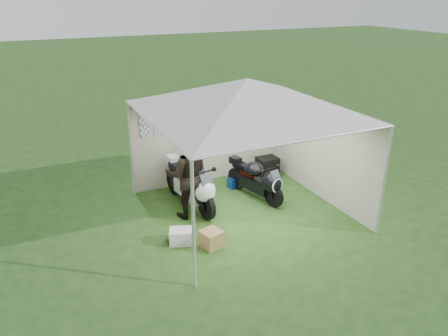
{
  "coord_description": "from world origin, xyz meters",
  "views": [
    {
      "loc": [
        -4.16,
        -7.69,
        4.67
      ],
      "look_at": [
        -0.35,
        0.35,
        0.99
      ],
      "focal_mm": 35.0,
      "sensor_mm": 36.0,
      "label": 1
    }
  ],
  "objects_px": {
    "paddock_stand": "(235,182)",
    "crate_0": "(181,236)",
    "crate_1": "(211,239)",
    "person_blue_jacket": "(196,161)",
    "motorcycle_white": "(192,184)",
    "equipment_box": "(267,167)",
    "person_dark_jacket": "(187,175)",
    "motorcycle_black": "(258,179)",
    "canopy_tent": "(246,99)"
  },
  "relations": [
    {
      "from": "person_blue_jacket",
      "to": "paddock_stand",
      "type": "bearing_deg",
      "value": 109.56
    },
    {
      "from": "canopy_tent",
      "to": "crate_0",
      "type": "height_order",
      "value": "canopy_tent"
    },
    {
      "from": "person_dark_jacket",
      "to": "motorcycle_white",
      "type": "bearing_deg",
      "value": -108.59
    },
    {
      "from": "canopy_tent",
      "to": "paddock_stand",
      "type": "relative_size",
      "value": 16.51
    },
    {
      "from": "equipment_box",
      "to": "person_blue_jacket",
      "type": "bearing_deg",
      "value": -171.93
    },
    {
      "from": "canopy_tent",
      "to": "person_dark_jacket",
      "type": "bearing_deg",
      "value": 163.56
    },
    {
      "from": "canopy_tent",
      "to": "equipment_box",
      "type": "height_order",
      "value": "canopy_tent"
    },
    {
      "from": "paddock_stand",
      "to": "crate_1",
      "type": "relative_size",
      "value": 0.92
    },
    {
      "from": "crate_0",
      "to": "crate_1",
      "type": "distance_m",
      "value": 0.61
    },
    {
      "from": "paddock_stand",
      "to": "equipment_box",
      "type": "bearing_deg",
      "value": 12.61
    },
    {
      "from": "paddock_stand",
      "to": "equipment_box",
      "type": "distance_m",
      "value": 1.13
    },
    {
      "from": "canopy_tent",
      "to": "person_blue_jacket",
      "type": "distance_m",
      "value": 2.14
    },
    {
      "from": "motorcycle_black",
      "to": "person_blue_jacket",
      "type": "distance_m",
      "value": 1.52
    },
    {
      "from": "canopy_tent",
      "to": "person_dark_jacket",
      "type": "distance_m",
      "value": 2.04
    },
    {
      "from": "motorcycle_black",
      "to": "person_dark_jacket",
      "type": "height_order",
      "value": "person_dark_jacket"
    },
    {
      "from": "equipment_box",
      "to": "crate_1",
      "type": "relative_size",
      "value": 1.43
    },
    {
      "from": "person_blue_jacket",
      "to": "crate_1",
      "type": "xyz_separation_m",
      "value": [
        -0.58,
        -2.19,
        -0.75
      ]
    },
    {
      "from": "motorcycle_white",
      "to": "person_dark_jacket",
      "type": "relative_size",
      "value": 1.11
    },
    {
      "from": "paddock_stand",
      "to": "crate_1",
      "type": "xyz_separation_m",
      "value": [
        -1.64,
        -2.25,
        0.04
      ]
    },
    {
      "from": "paddock_stand",
      "to": "crate_0",
      "type": "relative_size",
      "value": 0.78
    },
    {
      "from": "canopy_tent",
      "to": "motorcycle_white",
      "type": "bearing_deg",
      "value": 146.14
    },
    {
      "from": "canopy_tent",
      "to": "motorcycle_black",
      "type": "relative_size",
      "value": 3.13
    },
    {
      "from": "person_dark_jacket",
      "to": "person_blue_jacket",
      "type": "distance_m",
      "value": 0.98
    },
    {
      "from": "motorcycle_white",
      "to": "motorcycle_black",
      "type": "relative_size",
      "value": 1.19
    },
    {
      "from": "paddock_stand",
      "to": "equipment_box",
      "type": "relative_size",
      "value": 0.64
    },
    {
      "from": "crate_1",
      "to": "crate_0",
      "type": "bearing_deg",
      "value": 143.65
    },
    {
      "from": "motorcycle_black",
      "to": "crate_1",
      "type": "bearing_deg",
      "value": -155.54
    },
    {
      "from": "person_blue_jacket",
      "to": "crate_0",
      "type": "distance_m",
      "value": 2.26
    },
    {
      "from": "crate_1",
      "to": "motorcycle_white",
      "type": "bearing_deg",
      "value": 80.85
    },
    {
      "from": "motorcycle_white",
      "to": "equipment_box",
      "type": "xyz_separation_m",
      "value": [
        2.46,
        0.82,
        -0.32
      ]
    },
    {
      "from": "motorcycle_black",
      "to": "crate_0",
      "type": "height_order",
      "value": "motorcycle_black"
    },
    {
      "from": "paddock_stand",
      "to": "crate_0",
      "type": "bearing_deg",
      "value": -138.47
    },
    {
      "from": "canopy_tent",
      "to": "crate_0",
      "type": "distance_m",
      "value": 3.06
    },
    {
      "from": "canopy_tent",
      "to": "crate_1",
      "type": "relative_size",
      "value": 15.22
    },
    {
      "from": "person_blue_jacket",
      "to": "equipment_box",
      "type": "distance_m",
      "value": 2.27
    },
    {
      "from": "canopy_tent",
      "to": "paddock_stand",
      "type": "xyz_separation_m",
      "value": [
        0.38,
        1.24,
        -2.45
      ]
    },
    {
      "from": "crate_1",
      "to": "motorcycle_black",
      "type": "bearing_deg",
      "value": 38.12
    },
    {
      "from": "canopy_tent",
      "to": "motorcycle_white",
      "type": "relative_size",
      "value": 2.64
    },
    {
      "from": "canopy_tent",
      "to": "motorcycle_white",
      "type": "distance_m",
      "value": 2.31
    },
    {
      "from": "motorcycle_black",
      "to": "paddock_stand",
      "type": "distance_m",
      "value": 0.92
    },
    {
      "from": "paddock_stand",
      "to": "motorcycle_white",
      "type": "bearing_deg",
      "value": -157.22
    },
    {
      "from": "equipment_box",
      "to": "person_dark_jacket",
      "type": "bearing_deg",
      "value": -157.18
    },
    {
      "from": "motorcycle_white",
      "to": "person_blue_jacket",
      "type": "distance_m",
      "value": 0.69
    },
    {
      "from": "person_dark_jacket",
      "to": "paddock_stand",
      "type": "bearing_deg",
      "value": -134.37
    },
    {
      "from": "motorcycle_white",
      "to": "motorcycle_black",
      "type": "distance_m",
      "value": 1.59
    },
    {
      "from": "motorcycle_black",
      "to": "crate_1",
      "type": "distance_m",
      "value": 2.36
    },
    {
      "from": "person_blue_jacket",
      "to": "crate_0",
      "type": "bearing_deg",
      "value": -14.22
    },
    {
      "from": "canopy_tent",
      "to": "crate_0",
      "type": "bearing_deg",
      "value": -159.53
    },
    {
      "from": "person_blue_jacket",
      "to": "canopy_tent",
      "type": "bearing_deg",
      "value": 46.05
    },
    {
      "from": "person_blue_jacket",
      "to": "crate_1",
      "type": "relative_size",
      "value": 4.94
    }
  ]
}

